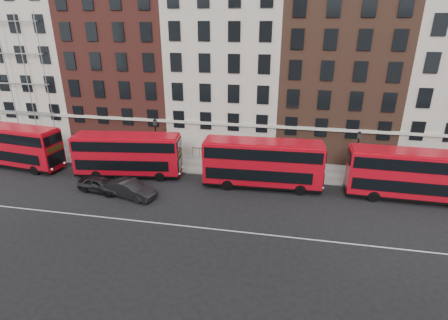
% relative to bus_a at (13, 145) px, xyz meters
% --- Properties ---
extents(ground, '(120.00, 120.00, 0.00)m').
position_rel_bus_a_xyz_m(ground, '(21.46, -6.13, -2.50)').
color(ground, black).
rests_on(ground, ground).
extents(pavement, '(80.00, 5.00, 0.15)m').
position_rel_bus_a_xyz_m(pavement, '(21.46, 4.37, -2.43)').
color(pavement, gray).
rests_on(pavement, ground).
extents(kerb, '(80.00, 0.30, 0.16)m').
position_rel_bus_a_xyz_m(kerb, '(21.46, 1.87, -2.42)').
color(kerb, gray).
rests_on(kerb, ground).
extents(road_centre_line, '(70.00, 0.12, 0.01)m').
position_rel_bus_a_xyz_m(road_centre_line, '(21.46, -8.13, -2.50)').
color(road_centre_line, white).
rests_on(road_centre_line, ground).
extents(building_terrace, '(64.00, 11.95, 22.00)m').
position_rel_bus_a_xyz_m(building_terrace, '(21.15, 11.74, 7.74)').
color(building_terrace, beige).
rests_on(building_terrace, ground).
extents(bus_a, '(11.34, 4.04, 4.66)m').
position_rel_bus_a_xyz_m(bus_a, '(0.00, 0.00, 0.00)').
color(bus_a, '#B50917').
rests_on(bus_a, ground).
extents(bus_b, '(10.96, 3.98, 4.50)m').
position_rel_bus_a_xyz_m(bus_b, '(13.26, -0.01, -0.09)').
color(bus_b, '#B50917').
rests_on(bus_b, ground).
extents(bus_c, '(11.32, 3.13, 4.72)m').
position_rel_bus_a_xyz_m(bus_c, '(26.98, -0.01, 0.03)').
color(bus_c, '#B50917').
rests_on(bus_c, ground).
extents(bus_d, '(11.06, 2.93, 4.62)m').
position_rel_bus_a_xyz_m(bus_d, '(40.21, -0.00, -0.02)').
color(bus_d, '#B50917').
rests_on(bus_d, ground).
extents(car_rear, '(4.58, 2.43, 1.48)m').
position_rel_bus_a_xyz_m(car_rear, '(12.13, -3.87, -1.76)').
color(car_rear, black).
rests_on(car_rear, ground).
extents(car_front, '(5.09, 2.85, 1.59)m').
position_rel_bus_a_xyz_m(car_front, '(15.41, -4.33, -1.71)').
color(car_front, black).
rests_on(car_front, ground).
extents(lamp_post_left, '(0.44, 0.44, 5.33)m').
position_rel_bus_a_xyz_m(lamp_post_left, '(15.21, 3.07, 0.58)').
color(lamp_post_left, black).
rests_on(lamp_post_left, pavement).
extents(lamp_post_right, '(0.44, 0.44, 5.33)m').
position_rel_bus_a_xyz_m(lamp_post_right, '(35.82, 2.47, 0.58)').
color(lamp_post_right, black).
rests_on(lamp_post_right, pavement).
extents(iron_railings, '(6.60, 0.06, 1.00)m').
position_rel_bus_a_xyz_m(iron_railings, '(21.46, 6.57, -1.85)').
color(iron_railings, black).
rests_on(iron_railings, pavement).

